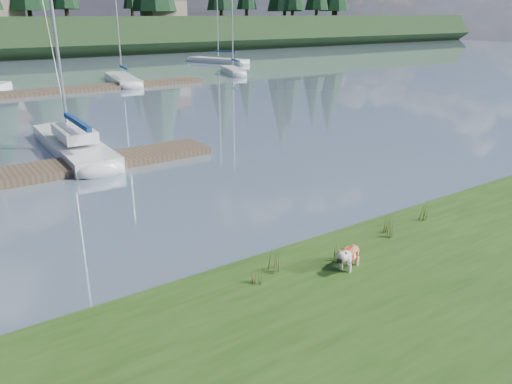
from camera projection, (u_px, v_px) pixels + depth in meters
ground at (14, 96)px, 36.37m from camera, size 200.00×200.00×0.00m
bank at (417, 363)px, 8.37m from camera, size 60.00×9.00×0.35m
bulldog at (349, 254)px, 11.03m from camera, size 0.89×0.57×0.53m
sailboat_main at (69, 140)px, 22.10m from camera, size 2.04×9.15×13.07m
dock_near at (3, 177)px, 17.89m from camera, size 16.00×2.00×0.30m
dock_far at (43, 92)px, 37.38m from camera, size 26.00×2.20×0.30m
sailboat_bg_3 at (121, 78)px, 44.01m from camera, size 3.31×9.34×13.34m
sailboat_bg_4 at (232, 70)px, 50.24m from camera, size 3.46×6.82×10.10m
sailboat_bg_5 at (213, 60)px, 60.96m from camera, size 4.74×9.27×12.99m
weed_0 at (275, 260)px, 10.93m from camera, size 0.17×0.14×0.60m
weed_1 at (336, 251)px, 11.48m from camera, size 0.17×0.14×0.46m
weed_2 at (390, 228)px, 12.57m from camera, size 0.17×0.14×0.60m
weed_3 at (257, 275)px, 10.42m from camera, size 0.17×0.14×0.47m
weed_4 at (387, 226)px, 12.85m from camera, size 0.17×0.14×0.42m
weed_5 at (425, 211)px, 13.59m from camera, size 0.17×0.14×0.66m
mud_lip at (265, 265)px, 11.82m from camera, size 60.00×0.50×0.14m
house_2 at (163, 3)px, 80.13m from camera, size 6.30×5.30×4.65m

